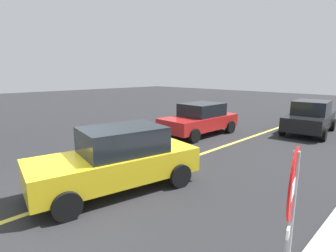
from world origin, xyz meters
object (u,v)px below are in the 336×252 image
(stop_sign, at_px, (290,216))
(car_red_near_curb, at_px, (200,119))
(car_yellow_mid_road, at_px, (118,159))
(car_black_approaching, at_px, (310,117))

(stop_sign, xyz_separation_m, car_red_near_curb, (7.68, 7.26, -0.81))
(stop_sign, bearing_deg, car_yellow_mid_road, 77.08)
(car_yellow_mid_road, xyz_separation_m, car_black_approaching, (10.88, -1.33, -0.00))
(car_red_near_curb, bearing_deg, car_black_approaching, -41.45)
(car_yellow_mid_road, distance_m, car_red_near_curb, 7.03)
(stop_sign, relative_size, car_red_near_curb, 0.56)
(car_black_approaching, relative_size, car_red_near_curb, 1.05)
(car_black_approaching, xyz_separation_m, car_red_near_curb, (-4.29, 3.79, -0.04))
(car_black_approaching, distance_m, car_red_near_curb, 5.73)
(stop_sign, height_order, car_yellow_mid_road, stop_sign)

